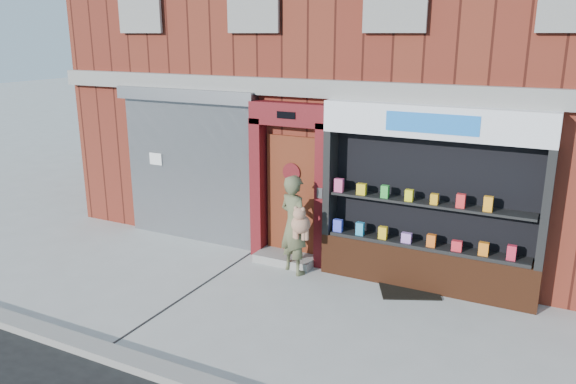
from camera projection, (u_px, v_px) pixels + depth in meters
The scene contains 8 objects.
ground at pixel (279, 310), 8.50m from camera, with size 80.00×80.00×0.00m, color #9E9E99.
curb at pixel (194, 382), 6.64m from camera, with size 60.00×0.30×0.12m, color gray.
building at pixel (403, 35), 12.55m from camera, with size 12.00×8.16×8.00m.
shutter_bay at pixel (189, 156), 11.00m from camera, with size 3.10×0.30×3.04m.
red_door_bay at pixel (290, 183), 10.03m from camera, with size 1.52×0.58×2.90m.
pharmacy_bay at pixel (428, 208), 8.92m from camera, with size 3.50×0.41×3.00m.
woman at pixel (295, 224), 9.61m from camera, with size 0.76×0.67×1.75m.
doormat at pixel (409, 291), 9.12m from camera, with size 0.92×0.65×0.02m, color black.
Camera 1 is at (3.61, -6.79, 4.04)m, focal length 35.00 mm.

